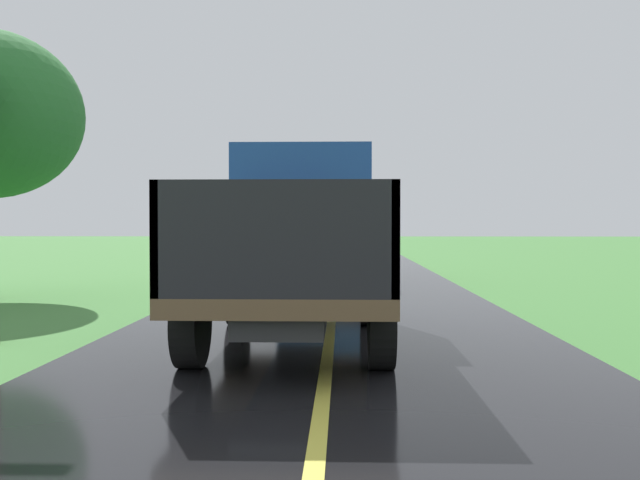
{
  "coord_description": "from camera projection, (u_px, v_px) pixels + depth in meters",
  "views": [
    {
      "loc": [
        0.18,
        1.78,
        1.67
      ],
      "look_at": [
        -0.21,
        13.84,
        1.4
      ],
      "focal_mm": 39.47,
      "sensor_mm": 36.0,
      "label": 1
    }
  ],
  "objects": [
    {
      "name": "banana_truck_near",
      "position": [
        301.0,
        238.0,
        10.13
      ],
      "size": [
        2.38,
        5.82,
        2.8
      ],
      "color": "#2D2D30",
      "rests_on": "road_surface"
    },
    {
      "name": "banana_truck_far",
      "position": [
        325.0,
        231.0,
        21.1
      ],
      "size": [
        2.38,
        5.81,
        2.8
      ],
      "color": "#2D2D30",
      "rests_on": "road_surface"
    }
  ]
}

